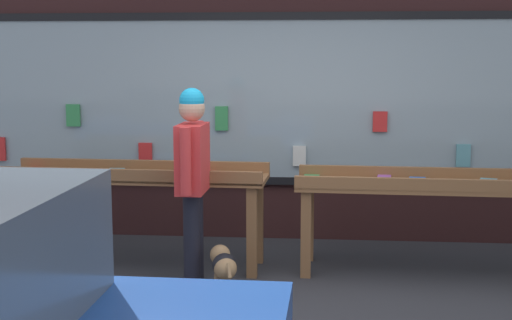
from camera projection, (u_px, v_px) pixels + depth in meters
name	position (u px, v px, depth m)	size (l,w,h in m)	color
ground_plane	(273.00, 315.00, 5.39)	(40.00, 40.00, 0.00)	#2D2D33
shopfront_facade	(291.00, 74.00, 7.49)	(8.87, 0.29, 3.57)	#331919
display_table_left	(135.00, 185.00, 6.58)	(2.47, 0.71, 0.95)	brown
display_table_right	(435.00, 193.00, 6.34)	(2.47, 0.78, 0.92)	brown
person_browsing	(193.00, 171.00, 5.96)	(0.23, 0.67, 1.68)	black
small_dog	(224.00, 265.00, 5.79)	(0.30, 0.54, 0.38)	#99724C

